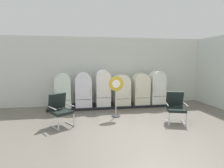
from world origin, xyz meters
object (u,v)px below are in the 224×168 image
at_px(refrigerator_1, 83,89).
at_px(refrigerator_5, 157,86).
at_px(refrigerator_2, 103,86).
at_px(refrigerator_4, 141,88).
at_px(sign_stand, 116,95).
at_px(armchair_left, 60,108).
at_px(armchair_right, 176,106).
at_px(refrigerator_0, 63,89).
at_px(refrigerator_3, 122,89).

relative_size(refrigerator_1, refrigerator_5, 0.98).
relative_size(refrigerator_2, refrigerator_4, 1.13).
height_order(refrigerator_1, sign_stand, refrigerator_1).
distance_m(refrigerator_1, armchair_left, 2.11).
bearing_deg(refrigerator_1, refrigerator_2, 3.30).
height_order(armchair_right, sign_stand, sign_stand).
bearing_deg(armchair_left, refrigerator_1, 68.09).
height_order(refrigerator_2, sign_stand, refrigerator_2).
relative_size(refrigerator_0, armchair_left, 1.40).
bearing_deg(refrigerator_4, sign_stand, -136.24).
bearing_deg(refrigerator_4, armchair_right, -78.99).
bearing_deg(refrigerator_3, refrigerator_2, 179.72).
height_order(refrigerator_0, armchair_right, refrigerator_0).
bearing_deg(refrigerator_2, refrigerator_3, -0.28).
relative_size(armchair_left, armchair_right, 1.00).
xyz_separation_m(armchair_right, sign_stand, (-1.87, 0.93, 0.24)).
bearing_deg(refrigerator_2, armchair_left, -129.30).
xyz_separation_m(refrigerator_0, sign_stand, (2.01, -1.33, -0.06)).
bearing_deg(armchair_left, refrigerator_5, 25.04).
height_order(refrigerator_0, sign_stand, refrigerator_0).
bearing_deg(sign_stand, refrigerator_3, 68.73).
xyz_separation_m(refrigerator_3, armchair_left, (-2.48, -1.98, -0.25)).
height_order(refrigerator_2, armchair_left, refrigerator_2).
xyz_separation_m(refrigerator_2, armchair_right, (2.19, -2.31, -0.38)).
distance_m(refrigerator_2, refrigerator_5, 2.52).
bearing_deg(armchair_right, refrigerator_0, 149.75).
bearing_deg(armchair_right, refrigerator_4, 101.01).
height_order(refrigerator_2, refrigerator_5, refrigerator_2).
distance_m(refrigerator_1, refrigerator_3, 1.70).
distance_m(refrigerator_0, sign_stand, 2.41).
xyz_separation_m(refrigerator_4, armchair_left, (-3.36, -1.96, -0.28)).
relative_size(refrigerator_0, refrigerator_4, 1.03).
xyz_separation_m(refrigerator_0, armchair_left, (0.07, -1.93, -0.31)).
distance_m(refrigerator_3, armchair_left, 3.18).
height_order(refrigerator_0, armchair_left, refrigerator_0).
distance_m(armchair_left, sign_stand, 2.05).
bearing_deg(refrigerator_3, armchair_right, -60.00).
relative_size(refrigerator_1, sign_stand, 0.98).
xyz_separation_m(refrigerator_1, refrigerator_2, (0.84, 0.05, 0.06)).
height_order(refrigerator_3, armchair_right, refrigerator_3).
distance_m(armchair_left, armchair_right, 3.82).
bearing_deg(refrigerator_0, refrigerator_1, 0.01).
height_order(refrigerator_4, refrigerator_5, refrigerator_5).
distance_m(refrigerator_3, sign_stand, 1.48).
height_order(refrigerator_2, refrigerator_3, refrigerator_2).
height_order(refrigerator_0, refrigerator_1, refrigerator_1).
relative_size(refrigerator_4, armchair_left, 1.35).
bearing_deg(armchair_right, sign_stand, 153.53).
bearing_deg(refrigerator_2, armchair_right, -46.54).
xyz_separation_m(refrigerator_0, armchair_right, (3.87, -2.26, -0.31)).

